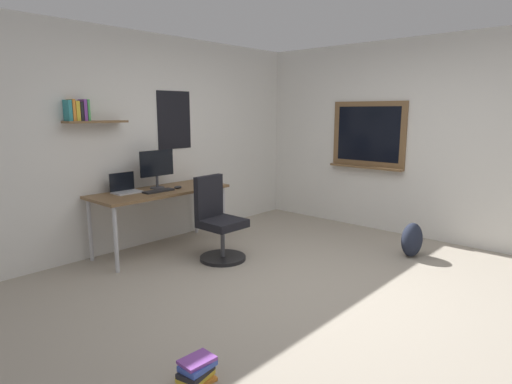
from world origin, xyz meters
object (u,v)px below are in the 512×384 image
(computer_mouse, at_px, (178,187))
(book_stack_on_floor, at_px, (197,371))
(keyboard, at_px, (159,191))
(coffee_mug, at_px, (208,179))
(office_chair, at_px, (218,224))
(monitor_primary, at_px, (157,166))
(backpack, at_px, (412,240))
(desk, at_px, (161,195))
(laptop, at_px, (125,188))

(computer_mouse, height_order, book_stack_on_floor, computer_mouse)
(keyboard, xyz_separation_m, coffee_mug, (0.81, 0.05, 0.04))
(office_chair, relative_size, keyboard, 2.57)
(monitor_primary, distance_m, backpack, 3.13)
(keyboard, bearing_deg, book_stack_on_floor, -120.90)
(desk, xyz_separation_m, office_chair, (0.24, -0.75, -0.27))
(desk, relative_size, monitor_primary, 3.57)
(laptop, height_order, book_stack_on_floor, laptop)
(desk, distance_m, computer_mouse, 0.23)
(desk, relative_size, book_stack_on_floor, 6.71)
(office_chair, distance_m, keyboard, 0.81)
(coffee_mug, height_order, backpack, coffee_mug)
(keyboard, xyz_separation_m, computer_mouse, (0.28, 0.00, 0.01))
(computer_mouse, bearing_deg, backpack, -54.96)
(coffee_mug, height_order, book_stack_on_floor, coffee_mug)
(desk, height_order, coffee_mug, coffee_mug)
(office_chair, xyz_separation_m, computer_mouse, (-0.04, 0.66, 0.35))
(monitor_primary, relative_size, book_stack_on_floor, 1.88)
(desk, bearing_deg, laptop, 157.27)
(monitor_primary, bearing_deg, laptop, 173.35)
(office_chair, xyz_separation_m, book_stack_on_floor, (-1.66, -1.57, -0.33))
(desk, bearing_deg, computer_mouse, -22.85)
(desk, bearing_deg, office_chair, -72.26)
(backpack, bearing_deg, monitor_primary, 125.38)
(backpack, distance_m, book_stack_on_floor, 3.21)
(coffee_mug, bearing_deg, desk, 177.39)
(laptop, xyz_separation_m, backpack, (2.16, -2.51, -0.60))
(office_chair, xyz_separation_m, monitor_primary, (-0.20, 0.85, 0.60))
(monitor_primary, bearing_deg, office_chair, -76.99)
(laptop, xyz_separation_m, keyboard, (0.29, -0.24, -0.04))
(office_chair, relative_size, coffee_mug, 10.33)
(computer_mouse, xyz_separation_m, coffee_mug, (0.53, 0.05, 0.03))
(monitor_primary, bearing_deg, backpack, -54.62)
(backpack, height_order, book_stack_on_floor, backpack)
(keyboard, distance_m, computer_mouse, 0.28)
(keyboard, bearing_deg, backpack, -50.50)
(laptop, relative_size, monitor_primary, 0.67)
(coffee_mug, bearing_deg, book_stack_on_floor, -133.23)
(office_chair, relative_size, book_stack_on_floor, 3.85)
(keyboard, bearing_deg, coffee_mug, 3.53)
(office_chair, bearing_deg, laptop, 124.11)
(coffee_mug, distance_m, book_stack_on_floor, 3.22)
(coffee_mug, relative_size, backpack, 0.23)
(office_chair, relative_size, monitor_primary, 2.05)
(monitor_primary, bearing_deg, coffee_mug, -11.61)
(desk, distance_m, keyboard, 0.14)
(book_stack_on_floor, bearing_deg, keyboard, 59.10)
(desk, relative_size, backpack, 4.15)
(monitor_primary, xyz_separation_m, backpack, (1.75, -2.46, -0.81))
(office_chair, height_order, coffee_mug, office_chair)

